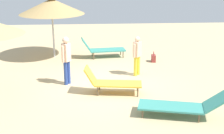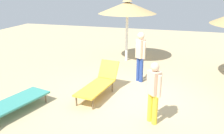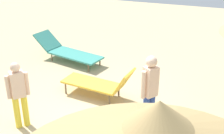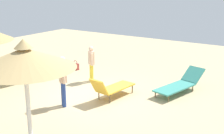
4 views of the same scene
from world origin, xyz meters
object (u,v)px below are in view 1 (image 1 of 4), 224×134
at_px(parasol_umbrella_far_right, 52,6).
at_px(handbag, 153,58).
at_px(lounge_chair_back, 102,49).
at_px(person_standing_far_left, 66,58).
at_px(lounge_chair_edge, 111,82).
at_px(lounge_chair_front, 184,105).
at_px(person_standing_center, 137,54).

height_order(parasol_umbrella_far_right, handbag, parasol_umbrella_far_right).
relative_size(parasol_umbrella_far_right, lounge_chair_back, 1.42).
distance_m(parasol_umbrella_far_right, person_standing_far_left, 3.86).
xyz_separation_m(lounge_chair_edge, lounge_chair_front, (-1.90, 1.83, -0.06)).
bearing_deg(person_standing_far_left, person_standing_center, -162.98).
distance_m(person_standing_far_left, person_standing_center, 2.70).
bearing_deg(parasol_umbrella_far_right, lounge_chair_edge, 117.15).
height_order(lounge_chair_front, person_standing_center, person_standing_center).
height_order(parasol_umbrella_far_right, lounge_chair_edge, parasol_umbrella_far_right).
distance_m(person_standing_far_left, handbag, 4.41).
xyz_separation_m(parasol_umbrella_far_right, person_standing_center, (-3.41, 2.74, -1.47)).
xyz_separation_m(lounge_chair_edge, person_standing_far_left, (1.47, -0.95, 0.56)).
bearing_deg(person_standing_far_left, parasol_umbrella_far_right, -76.84).
distance_m(person_standing_center, handbag, 2.07).
xyz_separation_m(lounge_chair_back, lounge_chair_front, (-2.03, 6.10, -0.07)).
xyz_separation_m(parasol_umbrella_far_right, lounge_chair_back, (-2.16, 0.20, -1.90)).
bearing_deg(person_standing_center, lounge_chair_edge, 57.32).
bearing_deg(handbag, person_standing_center, 59.99).
bearing_deg(person_standing_center, person_standing_far_left, 17.02).
distance_m(lounge_chair_back, lounge_chair_front, 6.43).
distance_m(parasol_umbrella_far_right, lounge_chair_edge, 5.38).
relative_size(lounge_chair_edge, person_standing_far_left, 1.12).
bearing_deg(person_standing_center, parasol_umbrella_far_right, -38.78).
distance_m(lounge_chair_edge, lounge_chair_front, 2.64).
bearing_deg(lounge_chair_front, person_standing_center, -77.61).
bearing_deg(person_standing_center, handbag, -120.01).
height_order(lounge_chair_edge, lounge_chair_front, lounge_chair_edge).
relative_size(person_standing_far_left, person_standing_center, 1.13).
bearing_deg(lounge_chair_front, lounge_chair_back, -71.59).
distance_m(lounge_chair_front, person_standing_far_left, 4.41).
bearing_deg(lounge_chair_edge, lounge_chair_back, -88.19).
height_order(parasol_umbrella_far_right, lounge_chair_back, parasol_umbrella_far_right).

